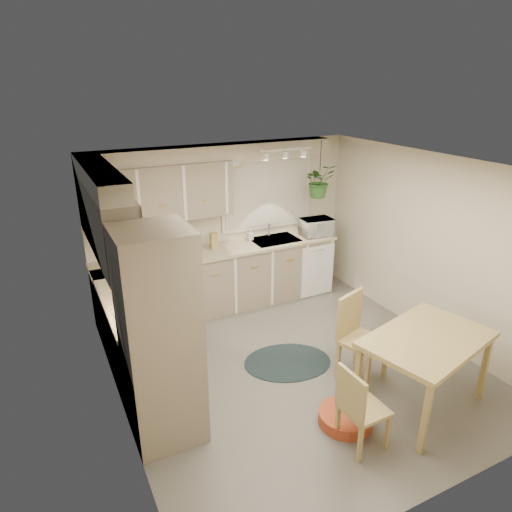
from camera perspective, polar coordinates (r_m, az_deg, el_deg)
name	(u,v)px	position (r m, az deg, el deg)	size (l,w,h in m)	color
floor	(294,366)	(5.68, 4.82, -13.54)	(4.20, 4.20, 0.00)	#656159
ceiling	(302,167)	(4.74, 5.73, 10.98)	(4.20, 4.20, 0.00)	white
wall_back	(225,224)	(6.85, -3.96, 3.98)	(4.00, 0.04, 2.40)	beige
wall_front	(448,380)	(3.71, 22.88, -14.09)	(4.00, 0.04, 2.40)	beige
wall_left	(114,314)	(4.47, -17.37, -6.95)	(0.04, 4.20, 2.40)	beige
wall_right	(430,247)	(6.31, 20.93, 1.02)	(0.04, 4.20, 2.40)	beige
base_cab_left	(133,333)	(5.63, -15.10, -9.23)	(0.60, 1.85, 0.90)	gray
base_cab_back	(221,280)	(6.79, -4.37, -2.99)	(3.60, 0.60, 0.90)	gray
counter_left	(130,297)	(5.41, -15.47, -4.92)	(0.64, 1.89, 0.04)	tan
counter_back	(221,250)	(6.60, -4.45, 0.69)	(3.64, 0.64, 0.04)	tan
oven_stack	(160,339)	(4.27, -11.91, -10.12)	(0.65, 0.65, 2.10)	gray
wall_oven_face	(194,331)	(4.34, -7.79, -9.25)	(0.02, 0.56, 0.58)	white
upper_cab_left	(106,219)	(5.19, -18.19, 4.39)	(0.35, 2.00, 0.75)	gray
upper_cab_back	(159,193)	(6.22, -12.07, 7.72)	(2.00, 0.35, 0.75)	gray
soffit_left	(98,176)	(5.07, -19.10, 9.47)	(0.30, 2.00, 0.20)	beige
soffit_back	(213,152)	(6.39, -5.37, 12.80)	(3.60, 0.30, 0.20)	beige
cooktop	(143,317)	(4.90, -13.98, -7.36)	(0.52, 0.58, 0.02)	white
range_hood	(137,277)	(4.70, -14.70, -2.53)	(0.40, 0.60, 0.14)	white
window_blinds	(267,194)	(7.00, 1.39, 7.81)	(1.40, 0.02, 1.00)	beige
window_frame	(267,193)	(7.01, 1.35, 7.83)	(1.50, 0.02, 1.10)	silver
sink	(275,242)	(6.98, 2.37, 1.74)	(0.70, 0.48, 0.10)	#B3B6BB
dishwasher_front	(318,271)	(7.20, 7.70, -1.86)	(0.58, 0.01, 0.83)	white
track_light_bar	(285,149)	(6.41, 3.67, 13.16)	(0.80, 0.04, 0.04)	white
wall_clock	(233,158)	(6.65, -2.85, 12.16)	(0.30, 0.30, 0.03)	gold
dining_table	(423,371)	(5.17, 20.10, -13.40)	(1.31, 0.87, 0.82)	tan
chair_left	(364,407)	(4.53, 13.40, -17.84)	(0.40, 0.40, 0.85)	tan
chair_back	(364,339)	(5.36, 13.31, -10.10)	(0.47, 0.47, 1.00)	tan
braided_rug	(287,362)	(5.74, 3.95, -13.08)	(1.07, 0.80, 0.01)	black
pet_bed	(345,418)	(4.95, 11.10, -19.21)	(0.54, 0.54, 0.13)	#C35127
microwave	(316,225)	(7.17, 7.57, 3.84)	(0.48, 0.27, 0.33)	white
soap_bottle	(250,238)	(6.92, -0.74, 2.31)	(0.08, 0.18, 0.08)	white
hanging_plant	(319,184)	(7.01, 7.91, 8.85)	(0.45, 0.50, 0.39)	#2E5E25
coffee_maker	(163,246)	(6.30, -11.50, 1.20)	(0.20, 0.24, 0.35)	black
toaster	(181,249)	(6.41, -9.31, 0.85)	(0.28, 0.16, 0.17)	#B3B6BB
knife_block	(214,241)	(6.58, -5.27, 1.89)	(0.11, 0.11, 0.24)	tan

